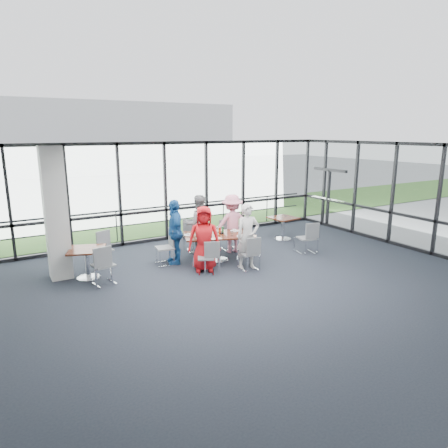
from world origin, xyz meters
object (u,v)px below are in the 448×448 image
diner_near_left (204,239)px  diner_far_left (198,224)px  structural_column (56,214)px  chair_main_nl (206,258)px  diner_far_right (232,224)px  chair_main_nr (249,254)px  side_table_right (283,221)px  diner_near_right (248,237)px  chair_spare_lb (103,250)px  diner_end (175,232)px  chair_spare_la (103,265)px  main_table (219,239)px  side_table_left (87,254)px  chair_main_fr (230,236)px  chair_main_fl (195,236)px  chair_spare_r (306,238)px  chair_main_end (165,248)px

diner_near_left → diner_far_left: 1.53m
structural_column → chair_main_nl: structural_column is taller
diner_far_right → chair_main_nr: bearing=85.8°
chair_main_nl → side_table_right: bearing=50.3°
side_table_right → diner_near_right: (-2.60, -1.79, 0.23)m
diner_near_right → diner_far_right: 1.50m
structural_column → chair_spare_lb: structural_column is taller
diner_end → chair_spare_lb: (-1.78, 0.67, -0.42)m
chair_spare_la → main_table: bearing=-8.2°
side_table_left → main_table: bearing=-6.5°
side_table_left → diner_near_right: diner_near_right is taller
diner_far_right → chair_spare_la: (-3.94, -0.70, -0.39)m
diner_end → chair_main_fr: 2.00m
diner_far_right → chair_spare_la: diner_far_right is taller
chair_main_fl → chair_main_fr: 1.05m
diner_near_right → diner_far_right: diner_far_right is taller
chair_spare_r → diner_near_left: bearing=-170.2°
main_table → diner_near_left: bearing=-124.7°
side_table_right → chair_main_fl: bearing=175.3°
chair_main_end → chair_spare_r: (3.97, -1.13, -0.01)m
structural_column → diner_end: bearing=-8.2°
main_table → chair_main_nl: size_ratio=2.52×
diner_end → diner_near_right: bearing=61.2°
side_table_left → chair_main_nr: (3.73, -1.44, -0.20)m
diner_near_left → diner_end: (-0.40, 0.91, 0.04)m
diner_far_right → chair_main_end: bearing=13.7°
side_table_left → chair_main_fl: 3.33m
chair_main_nl → chair_main_end: 1.34m
chair_main_end → chair_main_nl: bearing=34.6°
side_table_right → chair_main_end: 4.38m
chair_main_fr → chair_main_end: 2.24m
chair_main_fl → chair_main_end: same height
diner_far_left → diner_far_right: diner_far_left is taller
diner_far_right → chair_main_nr: diner_far_right is taller
diner_near_left → chair_main_end: size_ratio=1.82×
diner_near_right → chair_main_nl: bearing=-178.7°
diner_near_right → diner_near_left: bearing=168.5°
chair_main_nr → chair_main_end: (-1.72, 1.47, 0.03)m
diner_far_right → chair_spare_la: 4.02m
diner_near_right → chair_main_nl: (-1.13, 0.17, -0.44)m
side_table_right → chair_main_fl: size_ratio=0.97×
diner_far_left → chair_main_fr: bearing=-174.5°
diner_near_left → chair_main_end: diner_near_left is taller
structural_column → chair_main_fl: size_ratio=3.45×
diner_far_right → chair_main_nl: bearing=51.1°
diner_far_left → chair_main_fl: (-0.02, 0.21, -0.40)m
structural_column → chair_spare_r: bearing=-13.0°
diner_near_left → chair_main_nr: 1.22m
chair_main_nr → chair_main_fl: size_ratio=0.93×
main_table → diner_far_right: bearing=53.4°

